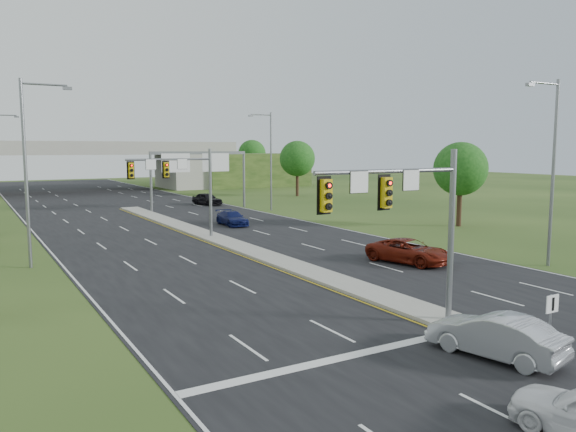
% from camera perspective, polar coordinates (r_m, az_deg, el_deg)
% --- Properties ---
extents(ground, '(240.00, 240.00, 0.00)m').
position_cam_1_polar(ground, '(24.02, 15.95, -10.38)').
color(ground, '#263F16').
rests_on(ground, ground).
extents(road, '(24.00, 160.00, 0.02)m').
position_cam_1_polar(road, '(53.92, -11.86, -0.72)').
color(road, black).
rests_on(road, ground).
extents(median, '(2.00, 54.00, 0.16)m').
position_cam_1_polar(median, '(42.80, -6.79, -2.46)').
color(median, gray).
rests_on(median, road).
extents(median_nose, '(2.00, 2.00, 0.16)m').
position_cam_1_polar(median_nose, '(21.57, 23.80, -12.44)').
color(median_nose, gray).
rests_on(median_nose, road).
extents(lane_markings, '(23.72, 160.00, 0.01)m').
position_cam_1_polar(lane_markings, '(48.03, -10.25, -1.59)').
color(lane_markings, gold).
rests_on(lane_markings, road).
extents(signal_mast_near, '(6.62, 0.60, 7.00)m').
position_cam_1_polar(signal_mast_near, '(21.46, 12.31, 0.58)').
color(signal_mast_near, slate).
rests_on(signal_mast_near, ground).
extents(signal_mast_far, '(6.62, 0.60, 7.00)m').
position_cam_1_polar(signal_mast_far, '(43.26, -10.65, 3.73)').
color(signal_mast_far, slate).
rests_on(signal_mast_far, ground).
extents(keep_right_sign, '(0.60, 0.13, 2.20)m').
position_cam_1_polar(keep_right_sign, '(20.87, 25.17, -9.08)').
color(keep_right_sign, slate).
rests_on(keep_right_sign, ground).
extents(sign_gantry, '(11.58, 0.44, 6.67)m').
position_cam_1_polar(sign_gantry, '(65.08, -9.13, 5.24)').
color(sign_gantry, slate).
rests_on(sign_gantry, ground).
extents(overpass, '(80.00, 14.00, 8.10)m').
position_cam_1_polar(overpass, '(97.30, -20.31, 4.43)').
color(overpass, gray).
rests_on(overpass, ground).
extents(lightpole_l_mid, '(2.85, 0.25, 11.00)m').
position_cam_1_polar(lightpole_l_mid, '(35.97, -24.82, 4.79)').
color(lightpole_l_mid, slate).
rests_on(lightpole_l_mid, ground).
extents(lightpole_r_near, '(2.85, 0.25, 11.00)m').
position_cam_1_polar(lightpole_r_near, '(36.50, 25.20, 4.80)').
color(lightpole_r_near, slate).
rests_on(lightpole_r_near, ground).
extents(lightpole_r_far, '(2.85, 0.25, 11.00)m').
position_cam_1_polar(lightpole_r_far, '(63.35, -1.90, 6.06)').
color(lightpole_r_far, slate).
rests_on(lightpole_r_far, ground).
extents(tree_r_near, '(4.80, 4.80, 7.60)m').
position_cam_1_polar(tree_r_near, '(52.73, 17.13, 4.59)').
color(tree_r_near, '#382316').
rests_on(tree_r_near, ground).
extents(tree_r_mid, '(5.20, 5.20, 8.12)m').
position_cam_1_polar(tree_r_mid, '(82.68, 0.95, 5.85)').
color(tree_r_mid, '#382316').
rests_on(tree_r_mid, ground).
extents(tree_back_c, '(5.60, 5.60, 8.32)m').
position_cam_1_polar(tree_back_c, '(117.10, -9.86, 6.06)').
color(tree_back_c, '#382316').
rests_on(tree_back_c, ground).
extents(tree_back_d, '(6.00, 6.00, 8.85)m').
position_cam_1_polar(tree_back_d, '(122.66, -3.68, 6.33)').
color(tree_back_d, '#382316').
rests_on(tree_back_d, ground).
extents(car_silver, '(2.56, 4.77, 1.49)m').
position_cam_1_polar(car_silver, '(20.49, 20.30, -11.33)').
color(car_silver, '#B7B9C0').
rests_on(car_silver, road).
extents(car_far_a, '(3.78, 5.75, 1.47)m').
position_cam_1_polar(car_far_a, '(35.28, 12.18, -3.50)').
color(car_far_a, '#611509').
rests_on(car_far_a, road).
extents(car_far_b, '(1.96, 4.53, 1.30)m').
position_cam_1_polar(car_far_b, '(51.54, -5.71, -0.22)').
color(car_far_b, '#0B1245').
rests_on(car_far_b, road).
extents(car_far_c, '(2.93, 4.78, 1.52)m').
position_cam_1_polar(car_far_c, '(70.36, -8.22, 1.74)').
color(car_far_c, black).
rests_on(car_far_c, road).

